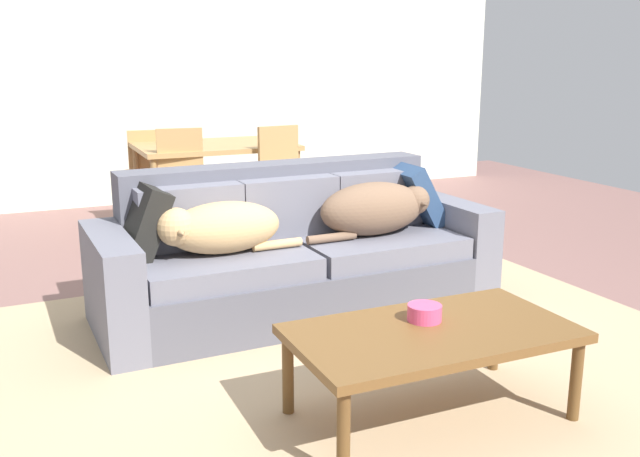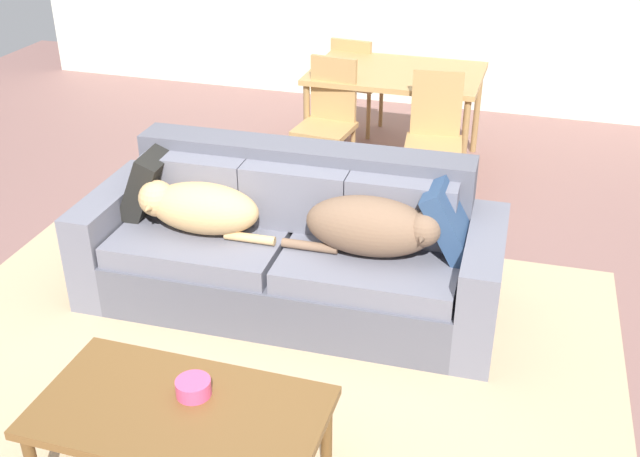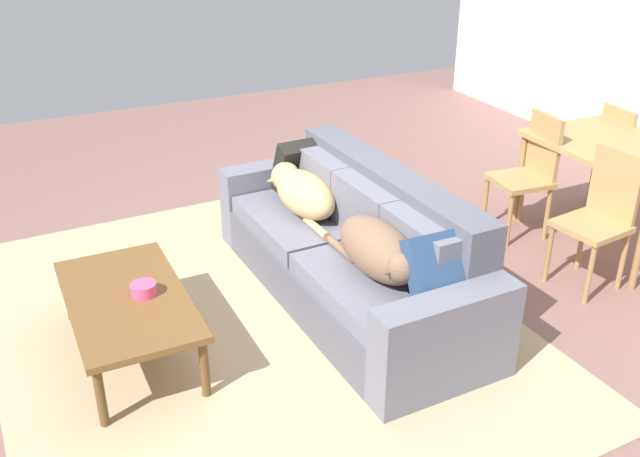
{
  "view_description": "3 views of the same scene",
  "coord_description": "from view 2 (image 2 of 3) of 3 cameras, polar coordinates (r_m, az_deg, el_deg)",
  "views": [
    {
      "loc": [
        -1.52,
        -3.51,
        1.51
      ],
      "look_at": [
        0.14,
        0.24,
        0.5
      ],
      "focal_mm": 39.72,
      "sensor_mm": 36.0,
      "label": 1
    },
    {
      "loc": [
        1.25,
        -3.27,
        2.5
      ],
      "look_at": [
        0.17,
        0.26,
        0.51
      ],
      "focal_mm": 42.79,
      "sensor_mm": 36.0,
      "label": 2
    },
    {
      "loc": [
        3.6,
        -1.69,
        2.54
      ],
      "look_at": [
        -0.03,
        0.06,
        0.55
      ],
      "focal_mm": 40.05,
      "sensor_mm": 36.0,
      "label": 3
    }
  ],
  "objects": [
    {
      "name": "dining_chair_near_right",
      "position": [
        5.54,
        8.55,
        7.09
      ],
      "size": [
        0.45,
        0.45,
        0.95
      ],
      "rotation": [
        0.0,
        0.0,
        0.12
      ],
      "color": "tan",
      "rests_on": "ground"
    },
    {
      "name": "couch",
      "position": [
        4.36,
        -2.13,
        -1.49
      ],
      "size": [
        2.38,
        0.94,
        0.87
      ],
      "rotation": [
        0.0,
        0.0,
        0.03
      ],
      "color": "#545560",
      "rests_on": "ground"
    },
    {
      "name": "dining_chair_near_left",
      "position": [
        5.8,
        0.61,
        8.37
      ],
      "size": [
        0.44,
        0.44,
        0.95
      ],
      "rotation": [
        0.0,
        0.0,
        -0.1
      ],
      "color": "tan",
      "rests_on": "ground"
    },
    {
      "name": "dining_chair_far_left",
      "position": [
        6.8,
        2.64,
        11.06
      ],
      "size": [
        0.44,
        0.44,
        0.86
      ],
      "rotation": [
        0.0,
        0.0,
        3.03
      ],
      "color": "tan",
      "rests_on": "ground"
    },
    {
      "name": "throw_pillow_by_left_arm",
      "position": [
        4.58,
        -12.59,
        3.44
      ],
      "size": [
        0.3,
        0.42,
        0.42
      ],
      "primitive_type": "cube",
      "rotation": [
        0.0,
        0.39,
        0.06
      ],
      "color": "black",
      "rests_on": "couch"
    },
    {
      "name": "coffee_table",
      "position": [
        3.23,
        -10.42,
        -13.64
      ],
      "size": [
        1.18,
        0.64,
        0.41
      ],
      "color": "brown",
      "rests_on": "ground"
    },
    {
      "name": "bowl_on_coffee_table",
      "position": [
        3.24,
        -9.45,
        -11.65
      ],
      "size": [
        0.15,
        0.15,
        0.07
      ],
      "primitive_type": "cylinder",
      "color": "#EA4C7F",
      "rests_on": "coffee_table"
    },
    {
      "name": "dog_on_left_cushion",
      "position": [
        4.3,
        -9.15,
        1.58
      ],
      "size": [
        0.81,
        0.35,
        0.29
      ],
      "rotation": [
        0.0,
        0.0,
        0.03
      ],
      "color": "tan",
      "rests_on": "couch"
    },
    {
      "name": "dog_on_right_cushion",
      "position": [
        4.02,
        3.98,
        0.14
      ],
      "size": [
        0.84,
        0.34,
        0.32
      ],
      "rotation": [
        0.0,
        0.0,
        0.03
      ],
      "color": "brown",
      "rests_on": "couch"
    },
    {
      "name": "throw_pillow_by_right_arm",
      "position": [
        4.11,
        9.77,
        0.84
      ],
      "size": [
        0.3,
        0.41,
        0.41
      ],
      "primitive_type": "cube",
      "rotation": [
        0.0,
        -0.51,
        -0.01
      ],
      "color": "navy",
      "rests_on": "couch"
    },
    {
      "name": "dining_table",
      "position": [
        6.13,
        5.73,
        11.02
      ],
      "size": [
        1.32,
        0.92,
        0.77
      ],
      "color": "tan",
      "rests_on": "ground"
    },
    {
      "name": "ground_plane",
      "position": [
        4.3,
        -3.24,
        -7.26
      ],
      "size": [
        10.0,
        10.0,
        0.0
      ],
      "primitive_type": "plane",
      "color": "#825B56"
    },
    {
      "name": "area_rug",
      "position": [
        3.98,
        -5.51,
        -10.7
      ],
      "size": [
        3.83,
        3.13,
        0.01
      ],
      "primitive_type": "cube",
      "rotation": [
        0.0,
        0.0,
        0.03
      ],
      "color": "tan",
      "rests_on": "ground"
    }
  ]
}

